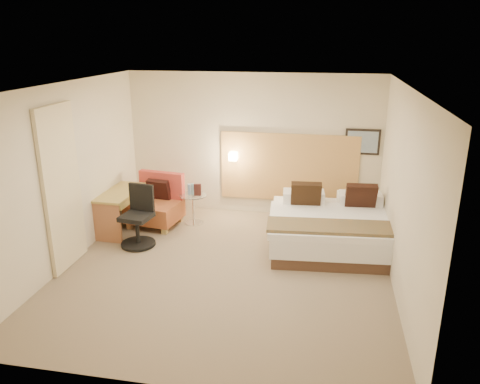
% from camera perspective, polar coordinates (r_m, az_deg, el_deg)
% --- Properties ---
extents(floor, '(4.80, 5.00, 0.02)m').
position_cam_1_polar(floor, '(7.09, -1.80, -9.54)').
color(floor, '#7D6B54').
rests_on(floor, ground).
extents(ceiling, '(4.80, 5.00, 0.02)m').
position_cam_1_polar(ceiling, '(6.29, -2.05, 12.89)').
color(ceiling, white).
rests_on(ceiling, floor).
extents(wall_back, '(4.80, 0.02, 2.70)m').
position_cam_1_polar(wall_back, '(8.95, 1.56, 5.76)').
color(wall_back, beige).
rests_on(wall_back, floor).
extents(wall_front, '(4.80, 0.02, 2.70)m').
position_cam_1_polar(wall_front, '(4.33, -9.17, -8.90)').
color(wall_front, beige).
rests_on(wall_front, floor).
extents(wall_left, '(0.02, 5.00, 2.70)m').
position_cam_1_polar(wall_left, '(7.45, -20.34, 1.96)').
color(wall_left, beige).
rests_on(wall_left, floor).
extents(wall_right, '(0.02, 5.00, 2.70)m').
position_cam_1_polar(wall_right, '(6.50, 19.30, -0.24)').
color(wall_right, beige).
rests_on(wall_right, floor).
extents(headboard_panel, '(2.60, 0.04, 1.30)m').
position_cam_1_polar(headboard_panel, '(8.93, 5.95, 2.98)').
color(headboard_panel, '#BD8949').
rests_on(headboard_panel, wall_back).
extents(art_frame, '(0.62, 0.03, 0.47)m').
position_cam_1_polar(art_frame, '(8.80, 14.70, 5.95)').
color(art_frame, black).
rests_on(art_frame, wall_back).
extents(art_canvas, '(0.54, 0.01, 0.39)m').
position_cam_1_polar(art_canvas, '(8.79, 14.71, 5.92)').
color(art_canvas, gray).
rests_on(art_canvas, wall_back).
extents(lamp_arm, '(0.02, 0.12, 0.02)m').
position_cam_1_polar(lamp_arm, '(8.97, -0.76, 4.48)').
color(lamp_arm, white).
rests_on(lamp_arm, wall_back).
extents(lamp_shade, '(0.15, 0.15, 0.15)m').
position_cam_1_polar(lamp_shade, '(8.91, -0.83, 4.38)').
color(lamp_shade, '#F4E3BE').
rests_on(lamp_shade, wall_back).
extents(curtain, '(0.06, 0.90, 2.42)m').
position_cam_1_polar(curtain, '(7.26, -20.87, 0.40)').
color(curtain, beige).
rests_on(curtain, wall_left).
extents(bottle_a, '(0.07, 0.07, 0.20)m').
position_cam_1_polar(bottle_a, '(8.61, -6.22, 0.33)').
color(bottle_a, '#89AED3').
rests_on(bottle_a, side_table).
extents(bottle_b, '(0.07, 0.07, 0.20)m').
position_cam_1_polar(bottle_b, '(8.62, -5.79, 0.38)').
color(bottle_b, '#95CFE6').
rests_on(bottle_b, side_table).
extents(menu_folder, '(0.13, 0.06, 0.22)m').
position_cam_1_polar(menu_folder, '(8.53, -5.19, 0.28)').
color(menu_folder, '#3C1A18').
rests_on(menu_folder, side_table).
extents(bed, '(2.22, 2.18, 1.02)m').
position_cam_1_polar(bed, '(7.90, 11.26, -4.15)').
color(bed, '#493124').
rests_on(bed, floor).
extents(lounge_chair, '(0.99, 0.89, 0.93)m').
position_cam_1_polar(lounge_chair, '(8.74, -10.16, -1.53)').
color(lounge_chair, tan).
rests_on(lounge_chair, floor).
extents(side_table, '(0.56, 0.56, 0.56)m').
position_cam_1_polar(side_table, '(8.68, -5.69, -1.89)').
color(side_table, silver).
rests_on(side_table, floor).
extents(desk, '(0.57, 1.18, 0.73)m').
position_cam_1_polar(desk, '(8.51, -14.17, -0.93)').
color(desk, '#A99042').
rests_on(desk, floor).
extents(desk_chair, '(0.64, 0.64, 1.01)m').
position_cam_1_polar(desk_chair, '(7.91, -12.28, -3.51)').
color(desk_chair, black).
rests_on(desk_chair, floor).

